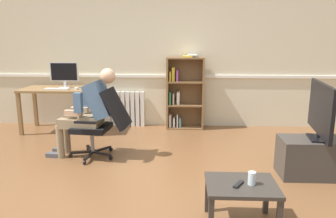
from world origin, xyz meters
name	(u,v)px	position (x,y,z in m)	size (l,w,h in m)	color
ground_plane	(151,188)	(0.00, 0.00, 0.00)	(18.00, 18.00, 0.00)	brown
back_wall	(164,52)	(0.00, 2.65, 1.35)	(12.00, 0.13, 2.70)	beige
computer_desk	(61,94)	(-1.75, 2.15, 0.65)	(1.31, 0.66, 0.76)	olive
imac_monitor	(64,73)	(-1.71, 2.23, 1.01)	(0.49, 0.14, 0.44)	silver
keyboard	(57,89)	(-1.77, 2.01, 0.77)	(0.40, 0.12, 0.02)	silver
computer_mouse	(76,88)	(-1.45, 2.03, 0.77)	(0.06, 0.10, 0.03)	white
bookshelf	(183,93)	(0.34, 2.45, 0.63)	(0.66, 0.29, 1.32)	brown
radiator	(126,109)	(-0.72, 2.54, 0.32)	(0.70, 0.08, 0.64)	white
office_chair	(103,121)	(-0.73, 0.90, 0.52)	(0.86, 0.62, 0.96)	black
person_seated	(89,110)	(-0.92, 0.92, 0.65)	(1.00, 0.41, 1.22)	#937F60
tv_stand	(316,158)	(1.92, 0.41, 0.23)	(0.84, 0.43, 0.46)	#3D3833
tv_screen	(321,110)	(1.92, 0.41, 0.80)	(0.24, 0.96, 0.66)	black
coffee_table	(241,190)	(0.86, -0.68, 0.33)	(0.61, 0.48, 0.39)	#332D28
drinking_glass	(252,178)	(0.94, -0.69, 0.45)	(0.07, 0.07, 0.11)	silver
spare_remote	(238,184)	(0.82, -0.71, 0.40)	(0.04, 0.15, 0.02)	black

